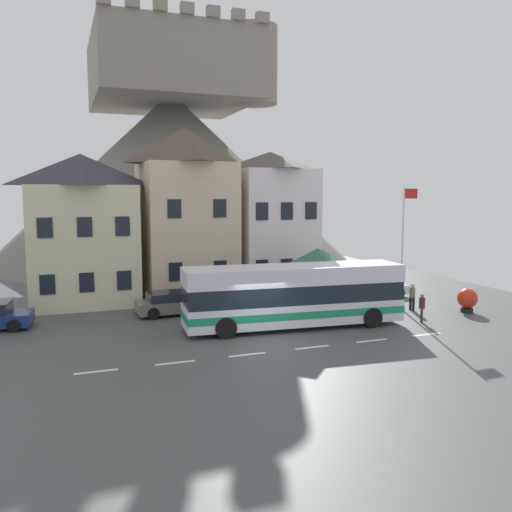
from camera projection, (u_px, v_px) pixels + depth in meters
name	position (u px, v px, depth m)	size (l,w,h in m)	color
ground_plane	(267.00, 342.00, 23.78)	(40.00, 60.00, 0.07)	#494D4E
townhouse_00	(83.00, 229.00, 31.68)	(6.13, 5.63, 8.98)	beige
townhouse_01	(185.00, 212.00, 34.16)	(5.52, 6.40, 10.86)	beige
townhouse_02	(270.00, 222.00, 35.92)	(5.05, 5.70, 9.43)	white
hilltop_castle	(173.00, 170.00, 53.36)	(35.50, 35.50, 22.78)	slate
transit_bus	(294.00, 296.00, 26.14)	(11.15, 3.35, 3.09)	white
bus_shelter	(317.00, 258.00, 30.45)	(3.60, 3.60, 3.49)	#473D33
parked_car_00	(372.00, 287.00, 33.81)	(4.44, 2.16, 1.31)	silver
parked_car_02	(173.00, 303.00, 29.10)	(4.14, 2.09, 1.26)	#6F6C5B
pedestrian_00	(422.00, 306.00, 27.21)	(0.31, 0.31, 1.50)	#2D2D38
pedestrian_01	(412.00, 295.00, 30.01)	(0.32, 0.33, 1.55)	black
public_bench	(325.00, 292.00, 33.18)	(1.58, 0.48, 0.87)	#473828
flagpole	(404.00, 239.00, 30.11)	(0.95, 0.10, 6.98)	silver
harbour_buoy	(467.00, 299.00, 29.52)	(1.11, 1.11, 1.36)	black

